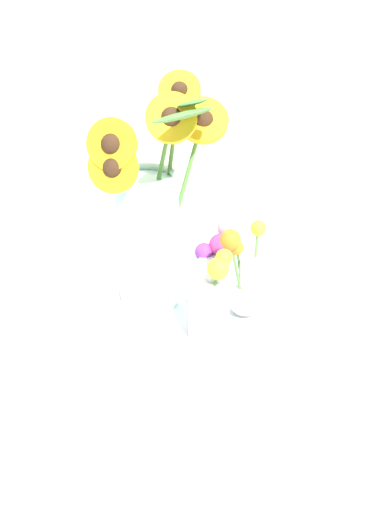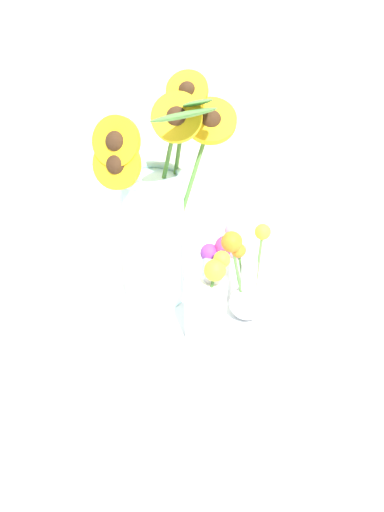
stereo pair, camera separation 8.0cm
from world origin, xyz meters
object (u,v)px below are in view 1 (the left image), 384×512
at_px(vase_small_back, 217,259).
at_px(vase_small_center, 210,304).
at_px(serving_tray, 192,325).
at_px(mason_jar_sunflowers, 150,222).
at_px(vase_bulb_right, 244,283).

bearing_deg(vase_small_back, vase_small_center, -86.71).
bearing_deg(serving_tray, mason_jar_sunflowers, 147.72).
distance_m(vase_small_center, vase_bulb_right, 0.09).
bearing_deg(vase_small_center, serving_tray, 135.33).
height_order(serving_tray, mason_jar_sunflowers, mason_jar_sunflowers).
xyz_separation_m(serving_tray, vase_small_center, (0.04, -0.04, 0.08)).
xyz_separation_m(serving_tray, vase_small_back, (0.03, 0.10, 0.08)).
bearing_deg(serving_tray, vase_bulb_right, 23.10).
xyz_separation_m(serving_tray, mason_jar_sunflowers, (-0.08, 0.05, 0.17)).
bearing_deg(vase_bulb_right, mason_jar_sunflowers, 174.69).
height_order(mason_jar_sunflowers, vase_bulb_right, mason_jar_sunflowers).
distance_m(mason_jar_sunflowers, vase_bulb_right, 0.19).
distance_m(vase_small_center, vase_small_back, 0.14).
xyz_separation_m(vase_small_center, vase_small_back, (-0.01, 0.14, 0.00)).
relative_size(serving_tray, vase_bulb_right, 2.51).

